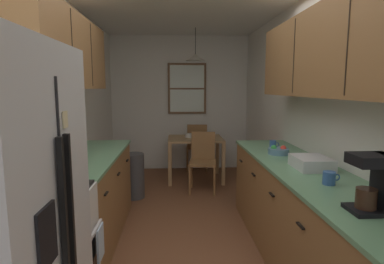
% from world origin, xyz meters
% --- Properties ---
extents(ground_plane, '(12.00, 12.00, 0.00)m').
position_xyz_m(ground_plane, '(0.00, 1.00, 0.00)').
color(ground_plane, brown).
extents(wall_left, '(0.10, 9.00, 2.55)m').
position_xyz_m(wall_left, '(-1.35, 1.00, 1.27)').
color(wall_left, white).
rests_on(wall_left, ground).
extents(wall_right, '(0.10, 9.00, 2.55)m').
position_xyz_m(wall_right, '(1.35, 1.00, 1.27)').
color(wall_right, white).
rests_on(wall_right, ground).
extents(wall_back, '(4.40, 0.10, 2.55)m').
position_xyz_m(wall_back, '(0.00, 3.65, 1.27)').
color(wall_back, white).
rests_on(wall_back, ground).
extents(stove_range, '(0.66, 0.58, 1.10)m').
position_xyz_m(stove_range, '(-0.99, -0.50, 0.47)').
color(stove_range, white).
rests_on(stove_range, ground).
extents(microwave_over_range, '(0.39, 0.62, 0.34)m').
position_xyz_m(microwave_over_range, '(-1.11, -0.50, 1.72)').
color(microwave_over_range, white).
extents(counter_left, '(0.64, 1.85, 0.90)m').
position_xyz_m(counter_left, '(-1.00, 0.71, 0.45)').
color(counter_left, olive).
rests_on(counter_left, ground).
extents(upper_cabinets_left, '(0.33, 1.93, 0.70)m').
position_xyz_m(upper_cabinets_left, '(-1.14, 0.66, 1.92)').
color(upper_cabinets_left, olive).
extents(counter_right, '(0.64, 3.03, 0.90)m').
position_xyz_m(counter_right, '(1.00, 0.00, 0.45)').
color(counter_right, olive).
rests_on(counter_right, ground).
extents(upper_cabinets_right, '(0.33, 2.71, 0.72)m').
position_xyz_m(upper_cabinets_right, '(1.14, -0.05, 1.86)').
color(upper_cabinets_right, olive).
extents(dining_table, '(0.92, 0.76, 0.73)m').
position_xyz_m(dining_table, '(0.25, 2.82, 0.61)').
color(dining_table, '#A87F51').
rests_on(dining_table, ground).
extents(dining_chair_near, '(0.45, 0.45, 0.90)m').
position_xyz_m(dining_chair_near, '(0.32, 2.23, 0.50)').
color(dining_chair_near, olive).
rests_on(dining_chair_near, ground).
extents(dining_chair_far, '(0.43, 0.43, 0.90)m').
position_xyz_m(dining_chair_far, '(0.32, 3.41, 0.50)').
color(dining_chair_far, olive).
rests_on(dining_chair_far, ground).
extents(pendant_light, '(0.32, 0.32, 0.53)m').
position_xyz_m(pendant_light, '(0.25, 2.82, 2.07)').
color(pendant_light, black).
extents(back_window, '(0.73, 0.05, 0.96)m').
position_xyz_m(back_window, '(0.14, 3.58, 1.56)').
color(back_window, brown).
extents(trash_bin, '(0.30, 0.30, 0.65)m').
position_xyz_m(trash_bin, '(-0.70, 1.96, 0.32)').
color(trash_bin, '#3F3F42').
rests_on(trash_bin, ground).
extents(storage_canister, '(0.11, 0.11, 0.16)m').
position_xyz_m(storage_canister, '(-1.00, -0.06, 0.98)').
color(storage_canister, '#D84C19').
rests_on(storage_canister, counter_left).
extents(dish_towel, '(0.02, 0.16, 0.24)m').
position_xyz_m(dish_towel, '(-0.64, -0.36, 0.50)').
color(dish_towel, silver).
extents(coffee_maker, '(0.22, 0.18, 0.32)m').
position_xyz_m(coffee_maker, '(0.98, -0.87, 1.07)').
color(coffee_maker, black).
rests_on(coffee_maker, counter_right).
extents(mug_by_coffeemaker, '(0.11, 0.07, 0.10)m').
position_xyz_m(mug_by_coffeemaker, '(0.97, 0.88, 0.95)').
color(mug_by_coffeemaker, '#335999').
rests_on(mug_by_coffeemaker, counter_right).
extents(mug_spare, '(0.12, 0.09, 0.09)m').
position_xyz_m(mug_spare, '(0.97, -0.38, 0.95)').
color(mug_spare, '#335999').
rests_on(mug_spare, counter_right).
extents(fruit_bowl, '(0.21, 0.21, 0.09)m').
position_xyz_m(fruit_bowl, '(0.95, 0.65, 0.94)').
color(fruit_bowl, '#597F9E').
rests_on(fruit_bowl, counter_right).
extents(dish_rack, '(0.28, 0.34, 0.10)m').
position_xyz_m(dish_rack, '(1.04, 0.06, 0.95)').
color(dish_rack, silver).
rests_on(dish_rack, counter_right).
extents(table_serving_bowl, '(0.20, 0.20, 0.06)m').
position_xyz_m(table_serving_bowl, '(0.17, 2.90, 0.76)').
color(table_serving_bowl, silver).
rests_on(table_serving_bowl, dining_table).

